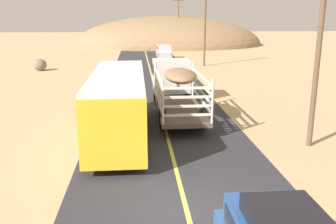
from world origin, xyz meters
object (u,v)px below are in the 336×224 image
(power_pole_near, at_px, (319,44))
(power_pole_mid, at_px, (205,25))
(car_far, at_px, (164,51))
(bus, at_px, (119,103))
(power_pole_far, at_px, (178,20))
(boulder_mid_field, at_px, (40,65))
(livestock_truck, at_px, (174,81))

(power_pole_near, bearing_deg, power_pole_mid, 90.00)
(car_far, distance_m, power_pole_near, 35.00)
(bus, relative_size, power_pole_far, 1.11)
(car_far, height_order, power_pole_near, power_pole_near)
(bus, xyz_separation_m, car_far, (4.61, 32.55, -0.66))
(bus, bearing_deg, power_pole_mid, 70.94)
(bus, height_order, power_pole_near, power_pole_near)
(bus, height_order, boulder_mid_field, bus)
(power_pole_near, bearing_deg, power_pole_far, 90.00)
(car_far, height_order, power_pole_far, power_pole_far)
(power_pole_near, relative_size, power_pole_mid, 1.00)
(car_far, height_order, boulder_mid_field, car_far)
(power_pole_mid, bearing_deg, livestock_truck, -105.50)
(power_pole_mid, height_order, boulder_mid_field, power_pole_mid)
(power_pole_far, xyz_separation_m, boulder_mid_field, (-18.43, -30.09, -4.15))
(livestock_truck, bearing_deg, power_pole_far, 83.35)
(power_pole_far, bearing_deg, bus, -99.44)
(power_pole_near, distance_m, power_pole_mid, 27.77)
(livestock_truck, height_order, power_pole_near, power_pole_near)
(power_pole_far, relative_size, boulder_mid_field, 6.41)
(livestock_truck, xyz_separation_m, car_far, (1.30, 26.95, -0.70))
(power_pole_mid, bearing_deg, boulder_mid_field, -172.83)
(livestock_truck, distance_m, bus, 6.50)
(power_pole_near, distance_m, boulder_mid_field, 31.68)
(bus, xyz_separation_m, power_pole_near, (8.90, -2.01, 2.94))
(power_pole_mid, bearing_deg, car_far, 122.33)
(livestock_truck, distance_m, power_pole_far, 48.36)
(bus, height_order, power_pole_mid, power_pole_mid)
(bus, relative_size, boulder_mid_field, 7.15)
(bus, height_order, power_pole_far, power_pole_far)
(livestock_truck, relative_size, power_pole_near, 1.11)
(power_pole_near, bearing_deg, car_far, 97.08)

